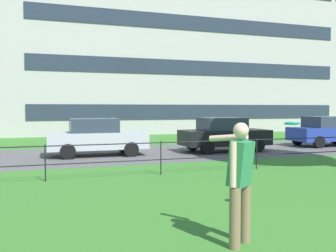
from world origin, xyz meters
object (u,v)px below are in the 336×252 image
object	(u,v)px
frisbee	(292,123)
car_black_right	(224,134)
apartment_building_background	(169,38)
car_silver_left	(97,137)
person_thrower	(240,179)
car_blue_center	(327,131)

from	to	relation	value
frisbee	car_black_right	size ratio (longest dim) A/B	0.09
car_black_right	apartment_building_background	world-z (taller)	apartment_building_background
car_silver_left	apartment_building_background	distance (m)	21.95
person_thrower	car_silver_left	bearing A→B (deg)	93.20
frisbee	apartment_building_background	distance (m)	29.79
apartment_building_background	car_black_right	bearing A→B (deg)	-100.89
frisbee	car_blue_center	world-z (taller)	frisbee
car_silver_left	apartment_building_background	xyz separation A→B (m)	(9.27, 18.26, 7.89)
apartment_building_background	car_blue_center	bearing A→B (deg)	-81.57
car_silver_left	apartment_building_background	size ratio (longest dim) A/B	0.13
frisbee	car_black_right	world-z (taller)	frisbee
car_blue_center	apartment_building_background	size ratio (longest dim) A/B	0.13
car_black_right	car_blue_center	xyz separation A→B (m)	(6.25, 0.52, 0.00)
person_thrower	frisbee	world-z (taller)	person_thrower
car_silver_left	person_thrower	bearing A→B (deg)	-86.80
frisbee	car_black_right	xyz separation A→B (m)	(3.51, 9.51, -0.91)
person_thrower	car_blue_center	size ratio (longest dim) A/B	0.44
person_thrower	frisbee	xyz separation A→B (m)	(1.59, 0.95, 0.74)
frisbee	car_black_right	distance (m)	10.18
frisbee	car_blue_center	distance (m)	14.02
frisbee	car_silver_left	bearing A→B (deg)	102.57
car_black_right	apartment_building_background	size ratio (longest dim) A/B	0.13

